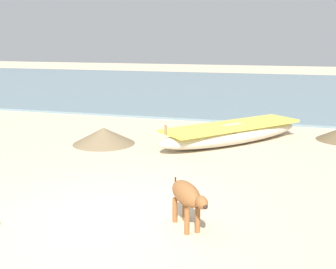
# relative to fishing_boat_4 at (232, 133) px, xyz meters

# --- Properties ---
(ground) EXTENTS (80.00, 80.00, 0.00)m
(ground) POSITION_rel_fishing_boat_4_xyz_m (-1.23, -5.35, -0.28)
(ground) COLOR beige
(sea_water) EXTENTS (60.00, 20.00, 0.08)m
(sea_water) POSITION_rel_fishing_boat_4_xyz_m (-1.23, 12.71, -0.24)
(sea_water) COLOR slate
(sea_water) RESTS_ON ground
(fishing_boat_4) EXTENTS (3.76, 4.11, 0.72)m
(fishing_boat_4) POSITION_rel_fishing_boat_4_xyz_m (0.00, 0.00, 0.00)
(fishing_boat_4) COLOR beige
(fishing_boat_4) RESTS_ON ground
(calf_near_brown) EXTENTS (0.80, 0.93, 0.68)m
(calf_near_brown) POSITION_rel_fishing_boat_4_xyz_m (0.06, -5.24, 0.21)
(calf_near_brown) COLOR brown
(calf_near_brown) RESTS_ON ground
(debris_pile_0) EXTENTS (2.30, 2.30, 0.43)m
(debris_pile_0) POSITION_rel_fishing_boat_4_xyz_m (-3.23, -0.99, -0.07)
(debris_pile_0) COLOR #7A6647
(debris_pile_0) RESTS_ON ground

